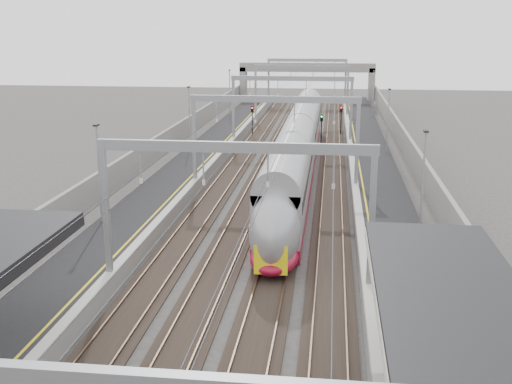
# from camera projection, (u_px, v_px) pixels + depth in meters

# --- Properties ---
(platform_left) EXTENTS (4.00, 120.00, 1.00)m
(platform_left) POSITION_uv_depth(u_px,v_px,m) (183.00, 176.00, 53.98)
(platform_left) COLOR black
(platform_left) RESTS_ON ground
(platform_right) EXTENTS (4.00, 120.00, 1.00)m
(platform_right) POSITION_uv_depth(u_px,v_px,m) (375.00, 181.00, 52.13)
(platform_right) COLOR black
(platform_right) RESTS_ON ground
(tracks) EXTENTS (11.40, 140.00, 0.20)m
(tracks) POSITION_uv_depth(u_px,v_px,m) (278.00, 184.00, 53.17)
(tracks) COLOR black
(tracks) RESTS_ON ground
(overhead_line) EXTENTS (13.00, 140.00, 6.60)m
(overhead_line) POSITION_uv_depth(u_px,v_px,m) (284.00, 101.00, 58.00)
(overhead_line) COLOR gray
(overhead_line) RESTS_ON platform_left
(overbridge) EXTENTS (22.00, 2.20, 6.90)m
(overbridge) POSITION_uv_depth(u_px,v_px,m) (307.00, 73.00, 104.71)
(overbridge) COLOR slate
(overbridge) RESTS_ON ground
(wall_left) EXTENTS (0.30, 120.00, 3.20)m
(wall_left) POSITION_uv_depth(u_px,v_px,m) (146.00, 162.00, 54.07)
(wall_left) COLOR slate
(wall_left) RESTS_ON ground
(wall_right) EXTENTS (0.30, 120.00, 3.20)m
(wall_right) POSITION_uv_depth(u_px,v_px,m) (416.00, 169.00, 51.49)
(wall_right) COLOR slate
(wall_right) RESTS_ON ground
(train) EXTENTS (2.70, 49.24, 4.27)m
(train) POSITION_uv_depth(u_px,v_px,m) (297.00, 156.00, 53.98)
(train) COLOR maroon
(train) RESTS_ON ground
(signal_green) EXTENTS (0.32, 0.32, 3.48)m
(signal_green) POSITION_uv_depth(u_px,v_px,m) (252.00, 115.00, 76.80)
(signal_green) COLOR black
(signal_green) RESTS_ON ground
(signal_red_near) EXTENTS (0.32, 0.32, 3.48)m
(signal_red_near) POSITION_uv_depth(u_px,v_px,m) (321.00, 124.00, 69.46)
(signal_red_near) COLOR black
(signal_red_near) RESTS_ON ground
(signal_red_far) EXTENTS (0.32, 0.32, 3.48)m
(signal_red_far) POSITION_uv_depth(u_px,v_px,m) (341.00, 114.00, 77.12)
(signal_red_far) COLOR black
(signal_red_far) RESTS_ON ground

